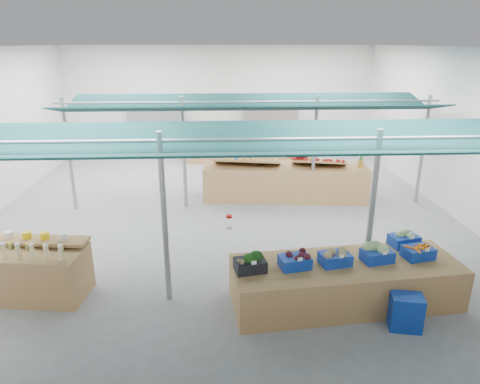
{
  "coord_description": "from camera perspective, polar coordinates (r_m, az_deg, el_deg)",
  "views": [
    {
      "loc": [
        -0.09,
        -10.61,
        4.31
      ],
      "look_at": [
        0.39,
        -1.6,
        1.13
      ],
      "focal_mm": 32.0,
      "sensor_mm": 36.0,
      "label": 1
    }
  ],
  "objects": [
    {
      "name": "floor",
      "position": [
        11.45,
        -2.35,
        -2.73
      ],
      "size": [
        13.0,
        13.0,
        0.0
      ],
      "primitive_type": "plane",
      "color": "slate",
      "rests_on": "ground"
    },
    {
      "name": "vendor_right",
      "position": [
        13.4,
        7.87,
        4.57
      ],
      "size": [
        0.96,
        0.78,
        1.85
      ],
      "primitive_type": "imported",
      "rotation": [
        0.0,
        0.0,
        3.05
      ],
      "color": "maroon",
      "rests_on": "floor"
    },
    {
      "name": "crate_extra",
      "position": [
        8.46,
        21.03,
        -5.75
      ],
      "size": [
        0.57,
        0.46,
        0.32
      ],
      "rotation": [
        0.0,
        0.0,
        0.23
      ],
      "color": "#0D3097",
      "rests_on": "veg_counter"
    },
    {
      "name": "crate_beets",
      "position": [
        7.24,
        7.32,
        -8.98
      ],
      "size": [
        0.56,
        0.45,
        0.29
      ],
      "rotation": [
        0.0,
        0.0,
        0.2
      ],
      "color": "#0D3097",
      "rests_on": "veg_counter"
    },
    {
      "name": "bottle_shelf",
      "position": [
        8.55,
        -26.28,
        -9.39
      ],
      "size": [
        2.1,
        1.41,
        1.17
      ],
      "rotation": [
        0.0,
        0.0,
        -0.13
      ],
      "color": "olive",
      "rests_on": "floor"
    },
    {
      "name": "pole_ribbon",
      "position": [
        8.33,
        -1.46,
        -3.42
      ],
      "size": [
        0.12,
        0.12,
        0.28
      ],
      "color": "#AF0E0B",
      "rests_on": "pole_grid"
    },
    {
      "name": "veg_counter",
      "position": [
        7.77,
        13.8,
        -11.62
      ],
      "size": [
        3.98,
        1.67,
        0.75
      ],
      "primitive_type": "cube",
      "rotation": [
        0.0,
        0.0,
        0.1
      ],
      "color": "olive",
      "rests_on": "floor"
    },
    {
      "name": "sparrow",
      "position": [
        6.89,
        0.13,
        -9.29
      ],
      "size": [
        0.12,
        0.09,
        0.11
      ],
      "rotation": [
        0.0,
        0.0,
        0.2
      ],
      "color": "brown",
      "rests_on": "crate_broccoli"
    },
    {
      "name": "fruit_counter",
      "position": [
        12.38,
        5.97,
        1.34
      ],
      "size": [
        4.7,
        1.53,
        0.99
      ],
      "primitive_type": "cube",
      "rotation": [
        0.0,
        0.0,
        -0.09
      ],
      "color": "olive",
      "rests_on": "floor"
    },
    {
      "name": "crate_cabbage",
      "position": [
        7.73,
        17.85,
        -7.69
      ],
      "size": [
        0.56,
        0.45,
        0.35
      ],
      "rotation": [
        0.0,
        0.0,
        0.2
      ],
      "color": "#0D3097",
      "rests_on": "veg_counter"
    },
    {
      "name": "pineapple",
      "position": [
        12.4,
        15.81,
        3.99
      ],
      "size": [
        0.14,
        0.14,
        0.39
      ],
      "rotation": [
        0.0,
        0.0,
        -0.19
      ],
      "color": "#8C6019",
      "rests_on": "fruit_counter"
    },
    {
      "name": "far_counter",
      "position": [
        15.93,
        1.23,
        5.37
      ],
      "size": [
        5.09,
        2.24,
        0.9
      ],
      "primitive_type": "cube",
      "rotation": [
        0.0,
        0.0,
        -0.26
      ],
      "color": "olive",
      "rests_on": "floor"
    },
    {
      "name": "back_shelving_right",
      "position": [
        17.06,
        4.12,
        8.16
      ],
      "size": [
        2.0,
        0.5,
        2.0
      ],
      "primitive_type": "cube",
      "color": "#B23F33",
      "rests_on": "floor"
    },
    {
      "name": "apple_heap_red",
      "position": [
        12.18,
        10.51,
        4.06
      ],
      "size": [
        1.6,
        0.97,
        0.27
      ],
      "rotation": [
        0.0,
        0.0,
        -0.19
      ],
      "color": "#997247",
      "rests_on": "fruit_counter"
    },
    {
      "name": "vendor_left",
      "position": [
        13.18,
        0.14,
        4.51
      ],
      "size": [
        0.71,
        0.5,
        1.85
      ],
      "primitive_type": "imported",
      "rotation": [
        0.0,
        0.0,
        3.05
      ],
      "color": "#1B4BAF",
      "rests_on": "floor"
    },
    {
      "name": "awnings",
      "position": [
        9.02,
        2.4,
        9.63
      ],
      "size": [
        9.5,
        7.08,
        0.3
      ],
      "color": "#0A242C",
      "rests_on": "pole_grid"
    },
    {
      "name": "back_shelving_left",
      "position": [
        17.1,
        -11.16,
        7.87
      ],
      "size": [
        2.0,
        0.5,
        2.0
      ],
      "primitive_type": "cube",
      "color": "#B23F33",
      "rests_on": "floor"
    },
    {
      "name": "crate_carrots",
      "position": [
        8.1,
        22.65,
        -7.38
      ],
      "size": [
        0.56,
        0.45,
        0.29
      ],
      "rotation": [
        0.0,
        0.0,
        0.2
      ],
      "color": "#0D3097",
      "rests_on": "veg_counter"
    },
    {
      "name": "hall",
      "position": [
        12.16,
        -2.62,
        11.51
      ],
      "size": [
        13.0,
        13.0,
        13.0
      ],
      "color": "silver",
      "rests_on": "ground"
    },
    {
      "name": "crate_celeriac",
      "position": [
        7.44,
        12.57,
        -8.38
      ],
      "size": [
        0.56,
        0.45,
        0.31
      ],
      "rotation": [
        0.0,
        0.0,
        0.2
      ],
      "color": "#0D3097",
      "rests_on": "veg_counter"
    },
    {
      "name": "apple_heap_yellow",
      "position": [
        12.06,
        0.88,
        4.24
      ],
      "size": [
        2.0,
        1.04,
        0.27
      ],
      "rotation": [
        0.0,
        0.0,
        -0.19
      ],
      "color": "#997247",
      "rests_on": "fruit_counter"
    },
    {
      "name": "crate_broccoli",
      "position": [
        7.07,
        1.36,
        -9.31
      ],
      "size": [
        0.56,
        0.45,
        0.35
      ],
      "rotation": [
        0.0,
        0.0,
        0.2
      ],
      "color": "black",
      "rests_on": "veg_counter"
    },
    {
      "name": "pole_grid",
      "position": [
        9.24,
        2.31,
        3.7
      ],
      "size": [
        10.0,
        4.6,
        3.0
      ],
      "color": "gray",
      "rests_on": "floor"
    },
    {
      "name": "crate_stack",
      "position": [
        7.45,
        21.23,
        -14.71
      ],
      "size": [
        0.54,
        0.43,
        0.58
      ],
      "primitive_type": "cube",
      "rotation": [
        0.0,
        0.0,
        -0.2
      ],
      "color": "#0D3097",
      "rests_on": "floor"
    }
  ]
}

